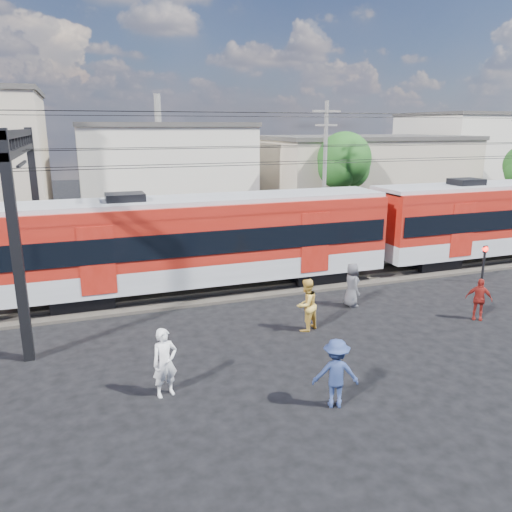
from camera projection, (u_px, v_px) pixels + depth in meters
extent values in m
plane|color=black|center=(369.00, 358.00, 15.61)|extent=(120.00, 120.00, 0.00)
cube|color=#2D2823|center=(274.00, 283.00, 22.88)|extent=(70.00, 3.40, 0.12)
cube|color=#59544C|center=(281.00, 285.00, 22.17)|extent=(70.00, 0.12, 0.12)
cube|color=#59544C|center=(269.00, 276.00, 23.54)|extent=(70.00, 0.12, 0.12)
cube|color=black|center=(83.00, 297.00, 20.11)|extent=(2.40, 2.20, 0.70)
cube|color=black|center=(312.00, 273.00, 23.43)|extent=(2.40, 2.20, 0.70)
cube|color=#999BA0|center=(206.00, 267.00, 21.57)|extent=(16.00, 3.00, 0.90)
cube|color=maroon|center=(205.00, 229.00, 21.15)|extent=(16.00, 3.00, 2.40)
cube|color=black|center=(205.00, 235.00, 21.21)|extent=(15.68, 3.08, 0.95)
cube|color=#999BA0|center=(204.00, 200.00, 20.83)|extent=(16.00, 2.60, 0.25)
cube|color=black|center=(428.00, 261.00, 25.56)|extent=(2.40, 2.20, 0.70)
cube|color=#999BA0|center=(508.00, 238.00, 27.02)|extent=(16.00, 3.00, 0.90)
cube|color=maroon|center=(511.00, 208.00, 26.60)|extent=(16.00, 3.00, 2.40)
cube|color=black|center=(511.00, 213.00, 26.66)|extent=(15.68, 3.08, 0.95)
cube|color=black|center=(16.00, 250.00, 14.67)|extent=(0.30, 0.30, 7.00)
cube|color=black|center=(37.00, 206.00, 22.87)|extent=(0.30, 0.30, 7.00)
cube|color=black|center=(18.00, 133.00, 17.94)|extent=(0.25, 9.30, 0.25)
cube|color=black|center=(20.00, 150.00, 18.09)|extent=(0.25, 9.30, 0.25)
cylinder|color=black|center=(282.00, 164.00, 20.87)|extent=(70.00, 0.03, 0.03)
cylinder|color=black|center=(270.00, 162.00, 22.15)|extent=(70.00, 0.03, 0.03)
cylinder|color=black|center=(282.00, 147.00, 20.69)|extent=(70.00, 0.03, 0.03)
cylinder|color=black|center=(270.00, 146.00, 21.97)|extent=(70.00, 0.03, 0.03)
cylinder|color=black|center=(312.00, 113.00, 17.81)|extent=(70.00, 0.03, 0.03)
cylinder|color=black|center=(249.00, 116.00, 24.19)|extent=(70.00, 0.03, 0.03)
cube|color=beige|center=(161.00, 173.00, 38.68)|extent=(12.00, 12.00, 7.00)
cube|color=#3F3D3A|center=(158.00, 125.00, 37.76)|extent=(12.24, 12.24, 0.30)
cube|color=tan|center=(361.00, 177.00, 41.27)|extent=(16.00, 10.00, 6.00)
cube|color=#3F3D3A|center=(363.00, 137.00, 40.47)|extent=(16.32, 10.20, 0.30)
cube|color=beige|center=(464.00, 158.00, 49.20)|extent=(10.00, 10.00, 8.00)
cube|color=#3F3D3A|center=(468.00, 114.00, 48.16)|extent=(10.20, 10.20, 0.30)
cylinder|color=slate|center=(325.00, 174.00, 30.15)|extent=(0.24, 0.24, 8.50)
cube|color=slate|center=(327.00, 111.00, 29.23)|extent=(1.80, 0.12, 0.12)
cube|color=slate|center=(326.00, 125.00, 29.43)|extent=(1.40, 0.12, 0.12)
cylinder|color=#382619|center=(342.00, 202.00, 34.44)|extent=(0.36, 0.36, 3.92)
sphere|color=#1B4E16|center=(344.00, 159.00, 33.70)|extent=(3.64, 3.64, 3.64)
sphere|color=#1B4E16|center=(349.00, 169.00, 34.34)|extent=(2.80, 2.80, 2.80)
imported|color=white|center=(165.00, 363.00, 13.26)|extent=(0.78, 0.61, 1.90)
imported|color=gold|center=(306.00, 305.00, 17.55)|extent=(1.15, 1.06, 1.89)
imported|color=navy|center=(336.00, 373.00, 12.75)|extent=(1.35, 1.04, 1.84)
imported|color=maroon|center=(479.00, 299.00, 18.59)|extent=(0.96, 0.91, 1.60)
imported|color=#434348|center=(352.00, 285.00, 19.93)|extent=(0.60, 0.89, 1.78)
cylinder|color=black|center=(483.00, 265.00, 22.96)|extent=(0.11, 0.11, 1.65)
sphere|color=#FF140C|center=(485.00, 249.00, 22.77)|extent=(0.26, 0.26, 0.26)
cube|color=black|center=(485.00, 249.00, 22.77)|extent=(0.23, 0.05, 0.32)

